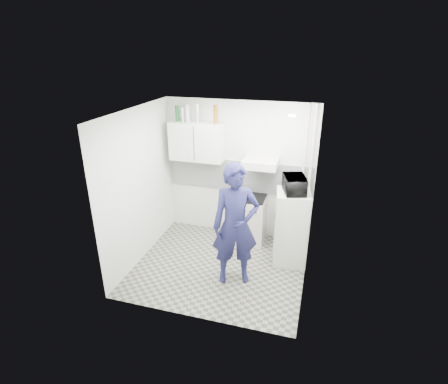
# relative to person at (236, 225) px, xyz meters

# --- Properties ---
(floor) EXTENTS (2.80, 2.80, 0.00)m
(floor) POSITION_rel_person_xyz_m (-0.33, 0.25, -0.97)
(floor) COLOR slate
(floor) RESTS_ON ground
(ceiling) EXTENTS (2.80, 2.80, 0.00)m
(ceiling) POSITION_rel_person_xyz_m (-0.33, 0.25, 1.63)
(ceiling) COLOR white
(ceiling) RESTS_ON wall_back
(wall_back) EXTENTS (2.80, 0.00, 2.80)m
(wall_back) POSITION_rel_person_xyz_m (-0.33, 1.50, 0.33)
(wall_back) COLOR silver
(wall_back) RESTS_ON floor
(wall_left) EXTENTS (0.00, 2.60, 2.60)m
(wall_left) POSITION_rel_person_xyz_m (-1.73, 0.25, 0.33)
(wall_left) COLOR silver
(wall_left) RESTS_ON floor
(wall_right) EXTENTS (0.00, 2.60, 2.60)m
(wall_right) POSITION_rel_person_xyz_m (1.07, 0.25, 0.33)
(wall_right) COLOR silver
(wall_right) RESTS_ON floor
(person) EXTENTS (0.83, 0.69, 1.94)m
(person) POSITION_rel_person_xyz_m (0.00, 0.00, 0.00)
(person) COLOR #181940
(person) RESTS_ON floor
(stove) EXTENTS (0.55, 0.55, 0.88)m
(stove) POSITION_rel_person_xyz_m (-0.03, 1.25, -0.53)
(stove) COLOR beige
(stove) RESTS_ON floor
(fridge) EXTENTS (0.61, 0.61, 1.30)m
(fridge) POSITION_rel_person_xyz_m (0.77, 0.75, -0.32)
(fridge) COLOR silver
(fridge) RESTS_ON floor
(stove_top) EXTENTS (0.53, 0.53, 0.03)m
(stove_top) POSITION_rel_person_xyz_m (-0.03, 1.25, -0.08)
(stove_top) COLOR black
(stove_top) RESTS_ON stove
(saucepan) EXTENTS (0.19, 0.19, 0.10)m
(saucepan) POSITION_rel_person_xyz_m (-0.11, 1.26, -0.01)
(saucepan) COLOR silver
(saucepan) RESTS_ON stove_top
(microwave) EXTENTS (0.56, 0.46, 0.27)m
(microwave) POSITION_rel_person_xyz_m (0.77, 0.75, 0.46)
(microwave) COLOR black
(microwave) RESTS_ON fridge
(bottle_a) EXTENTS (0.07, 0.07, 0.28)m
(bottle_a) POSITION_rel_person_xyz_m (-1.45, 1.33, 1.37)
(bottle_a) COLOR #144C1E
(bottle_a) RESTS_ON upper_cabinet
(bottle_b) EXTENTS (0.07, 0.07, 0.26)m
(bottle_b) POSITION_rel_person_xyz_m (-1.34, 1.33, 1.36)
(bottle_b) COLOR silver
(bottle_b) RESTS_ON upper_cabinet
(bottle_c) EXTENTS (0.08, 0.08, 0.31)m
(bottle_c) POSITION_rel_person_xyz_m (-1.25, 1.33, 1.39)
(bottle_c) COLOR #B2B7BC
(bottle_c) RESTS_ON upper_cabinet
(bottle_d) EXTENTS (0.07, 0.07, 0.32)m
(bottle_d) POSITION_rel_person_xyz_m (-1.06, 1.33, 1.39)
(bottle_d) COLOR silver
(bottle_d) RESTS_ON upper_cabinet
(bottle_e) EXTENTS (0.08, 0.08, 0.32)m
(bottle_e) POSITION_rel_person_xyz_m (-0.72, 1.33, 1.39)
(bottle_e) COLOR brown
(bottle_e) RESTS_ON upper_cabinet
(upper_cabinet) EXTENTS (1.00, 0.35, 0.70)m
(upper_cabinet) POSITION_rel_person_xyz_m (-1.08, 1.33, 0.88)
(upper_cabinet) COLOR silver
(upper_cabinet) RESTS_ON wall_back
(range_hood) EXTENTS (0.60, 0.50, 0.14)m
(range_hood) POSITION_rel_person_xyz_m (0.12, 1.25, 0.60)
(range_hood) COLOR beige
(range_hood) RESTS_ON wall_back
(backsplash) EXTENTS (2.74, 0.03, 0.60)m
(backsplash) POSITION_rel_person_xyz_m (-0.33, 1.49, 0.23)
(backsplash) COLOR white
(backsplash) RESTS_ON wall_back
(pipe_a) EXTENTS (0.05, 0.05, 2.60)m
(pipe_a) POSITION_rel_person_xyz_m (0.97, 1.42, 0.33)
(pipe_a) COLOR beige
(pipe_a) RESTS_ON floor
(pipe_b) EXTENTS (0.04, 0.04, 2.60)m
(pipe_b) POSITION_rel_person_xyz_m (0.85, 1.42, 0.33)
(pipe_b) COLOR beige
(pipe_b) RESTS_ON floor
(ceiling_spot_fixture) EXTENTS (0.10, 0.10, 0.02)m
(ceiling_spot_fixture) POSITION_rel_person_xyz_m (0.67, 0.45, 1.60)
(ceiling_spot_fixture) COLOR white
(ceiling_spot_fixture) RESTS_ON ceiling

